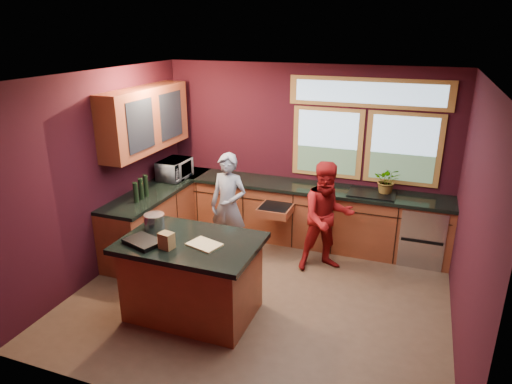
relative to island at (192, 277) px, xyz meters
The scene contains 14 objects.
floor 1.00m from the island, 45.27° to the left, with size 4.50×4.50×0.00m, color brown.
room_shell 1.63m from the island, 88.55° to the left, with size 4.52×4.02×2.71m.
back_counter 2.46m from the island, 70.56° to the left, with size 4.50×0.64×0.93m.
left_counter 1.99m from the island, 131.97° to the left, with size 0.64×2.30×0.93m.
island is the anchor object (origin of this frame).
person_grey 1.56m from the island, 97.37° to the left, with size 0.56×0.37×1.54m, color slate.
person_red 2.03m from the island, 52.58° to the left, with size 0.75×0.59×1.55m, color maroon.
microwave 2.41m from the island, 123.84° to the left, with size 0.56×0.38×0.31m, color #999999.
potted_plant 3.12m from the island, 51.19° to the left, with size 0.36×0.31×0.40m, color #999999.
paper_towel 2.60m from the island, 66.69° to the left, with size 0.12×0.12×0.28m, color white.
cutting_board 0.52m from the island, 14.04° to the right, with size 0.35×0.25×0.02m, color tan.
stock_pot 0.80m from the island, 164.74° to the left, with size 0.24×0.24×0.18m, color #B0B1B5.
paper_bag 0.63m from the island, 120.96° to the right, with size 0.15×0.12×0.18m, color brown.
black_tray 0.71m from the island, 150.95° to the right, with size 0.40×0.28×0.05m, color black.
Camera 1 is at (1.66, -4.70, 3.20)m, focal length 32.00 mm.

